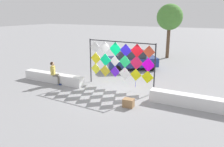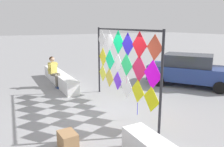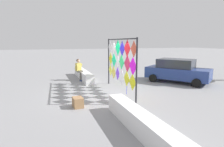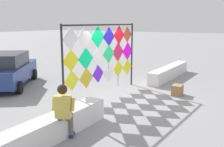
{
  "view_description": "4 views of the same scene",
  "coord_description": "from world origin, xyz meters",
  "px_view_note": "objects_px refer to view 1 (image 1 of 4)",
  "views": [
    {
      "loc": [
        5.09,
        -10.34,
        4.25
      ],
      "look_at": [
        -0.28,
        0.11,
        1.0
      ],
      "focal_mm": 35.14,
      "sensor_mm": 36.0,
      "label": 1
    },
    {
      "loc": [
        5.98,
        -2.81,
        2.82
      ],
      "look_at": [
        -0.39,
        0.61,
        1.21
      ],
      "focal_mm": 34.89,
      "sensor_mm": 36.0,
      "label": 2
    },
    {
      "loc": [
        8.69,
        -2.68,
        2.55
      ],
      "look_at": [
        0.12,
        0.35,
        1.04
      ],
      "focal_mm": 30.53,
      "sensor_mm": 36.0,
      "label": 3
    },
    {
      "loc": [
        -8.01,
        -4.45,
        2.79
      ],
      "look_at": [
        -0.59,
        0.18,
        1.01
      ],
      "focal_mm": 40.9,
      "sensor_mm": 36.0,
      "label": 4
    }
  ],
  "objects_px": {
    "parked_car": "(132,60)",
    "cardboard_box_large": "(128,103)",
    "kite_display_rack": "(120,60)",
    "tree_palm_like": "(169,18)",
    "seated_vendor": "(54,72)"
  },
  "relations": [
    {
      "from": "parked_car",
      "to": "cardboard_box_large",
      "type": "height_order",
      "value": "parked_car"
    },
    {
      "from": "seated_vendor",
      "to": "tree_palm_like",
      "type": "distance_m",
      "value": 12.59
    },
    {
      "from": "seated_vendor",
      "to": "cardboard_box_large",
      "type": "relative_size",
      "value": 2.89
    },
    {
      "from": "kite_display_rack",
      "to": "parked_car",
      "type": "distance_m",
      "value": 4.56
    },
    {
      "from": "seated_vendor",
      "to": "parked_car",
      "type": "xyz_separation_m",
      "value": [
        2.68,
        5.75,
        -0.08
      ]
    },
    {
      "from": "kite_display_rack",
      "to": "cardboard_box_large",
      "type": "distance_m",
      "value": 3.22
    },
    {
      "from": "parked_car",
      "to": "tree_palm_like",
      "type": "distance_m",
      "value": 6.69
    },
    {
      "from": "parked_car",
      "to": "cardboard_box_large",
      "type": "relative_size",
      "value": 8.19
    },
    {
      "from": "seated_vendor",
      "to": "parked_car",
      "type": "distance_m",
      "value": 6.35
    },
    {
      "from": "kite_display_rack",
      "to": "tree_palm_like",
      "type": "distance_m",
      "value": 10.36
    },
    {
      "from": "tree_palm_like",
      "to": "kite_display_rack",
      "type": "bearing_deg",
      "value": -91.81
    },
    {
      "from": "seated_vendor",
      "to": "kite_display_rack",
      "type": "bearing_deg",
      "value": 20.71
    },
    {
      "from": "tree_palm_like",
      "to": "parked_car",
      "type": "bearing_deg",
      "value": -103.34
    },
    {
      "from": "seated_vendor",
      "to": "parked_car",
      "type": "bearing_deg",
      "value": 65.05
    },
    {
      "from": "parked_car",
      "to": "cardboard_box_large",
      "type": "bearing_deg",
      "value": -68.77
    }
  ]
}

